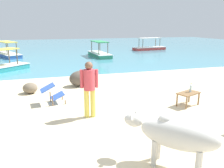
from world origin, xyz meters
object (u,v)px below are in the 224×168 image
boat_green (99,53)px  low_bench_table (188,95)px  person_standing (89,85)px  cow (176,134)px  deck_chair_far (53,92)px  boat_blue (8,54)px  bottle (191,88)px  boat_red (149,47)px

boat_green → low_bench_table: bearing=176.1°
person_standing → boat_green: person_standing is taller
cow → deck_chair_far: (-2.02, 4.32, -0.29)m
boat_green → person_standing: bearing=161.7°
deck_chair_far → boat_blue: size_ratio=0.22×
person_standing → boat_blue: bearing=-155.4°
low_bench_table → bottle: 0.23m
bottle → person_standing: person_standing is taller
boat_blue → boat_green: bearing=50.4°
low_bench_table → person_standing: (-3.29, -0.01, 0.58)m
boat_blue → boat_green: size_ratio=1.02×
low_bench_table → boat_green: 12.74m
bottle → boat_green: 12.69m
person_standing → boat_blue: size_ratio=0.42×
boat_red → person_standing: bearing=51.0°
deck_chair_far → person_standing: bearing=-63.5°
low_bench_table → bottle: size_ratio=2.93×
bottle → boat_blue: bearing=117.2°
low_bench_table → deck_chair_far: size_ratio=1.05×
cow → boat_red: (8.71, 19.14, -0.42)m
cow → deck_chair_far: cow is taller
cow → person_standing: (-1.04, 2.80, 0.28)m
boat_blue → boat_red: same height
low_bench_table → boat_red: bearing=47.5°
person_standing → boat_blue: (-4.13, 14.69, -0.70)m
cow → boat_blue: boat_blue is taller
low_bench_table → boat_red: 17.56m
cow → deck_chair_far: 4.78m
person_standing → boat_red: size_ratio=0.43×
person_standing → cow: bearing=29.3°
low_bench_table → boat_red: boat_red is taller
boat_blue → boat_red: size_ratio=1.00×
person_standing → boat_red: bearing=158.1°
cow → bottle: 3.72m
bottle → boat_blue: size_ratio=0.08×
low_bench_table → deck_chair_far: 4.53m
person_standing → deck_chair_far: bearing=-138.1°
low_bench_table → boat_green: boat_green is taller
bottle → deck_chair_far: (-4.38, 1.45, -0.18)m
deck_chair_far → person_standing: size_ratio=0.51×
person_standing → boat_red: (9.75, 16.34, -0.70)m
low_bench_table → deck_chair_far: bearing=139.7°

